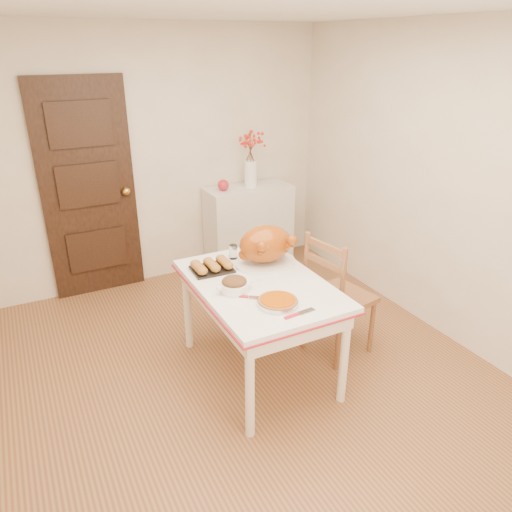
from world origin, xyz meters
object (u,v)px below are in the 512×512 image
chair_oak (340,294)px  pumpkin_pie (278,301)px  kitchen_table (259,328)px  sideboard (249,228)px  turkey_platter (265,246)px

chair_oak → pumpkin_pie: size_ratio=3.81×
chair_oak → kitchen_table: bearing=77.8°
sideboard → kitchen_table: 1.91m
kitchen_table → chair_oak: bearing=-2.5°
sideboard → chair_oak: size_ratio=0.90×
turkey_platter → pumpkin_pie: (-0.23, -0.59, -0.12)m
sideboard → pumpkin_pie: size_ratio=3.44×
sideboard → pumpkin_pie: bearing=-111.8°
turkey_platter → kitchen_table: bearing=-108.8°
sideboard → pumpkin_pie: (-0.83, -2.09, 0.34)m
sideboard → turkey_platter: (-0.61, -1.50, 0.46)m
turkey_platter → chair_oak: bearing=-10.2°
chair_oak → turkey_platter: turkey_platter is taller
chair_oak → pumpkin_pie: 0.85m
chair_oak → pumpkin_pie: bearing=103.1°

